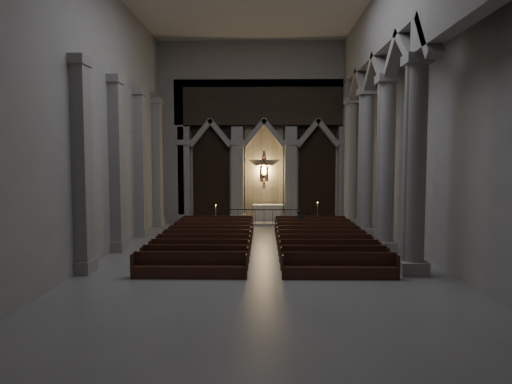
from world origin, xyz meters
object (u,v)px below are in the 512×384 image
worshipper (300,221)px  candle_stand_left (216,220)px  altar (268,212)px  altar_rail (264,215)px  pews (264,243)px  candle_stand_right (317,219)px

worshipper → candle_stand_left: bearing=132.6°
altar → worshipper: size_ratio=1.58×
altar_rail → pews: size_ratio=0.52×
candle_stand_left → candle_stand_right: candle_stand_right is taller
altar_rail → candle_stand_left: candle_stand_left is taller
altar → candle_stand_left: candle_stand_left is taller
candle_stand_right → worshipper: bearing=-115.6°
altar → candle_stand_left: (-3.34, -1.68, -0.31)m
altar → pews: (-0.27, -9.15, -0.37)m
altar_rail → altar: bearing=80.9°
altar_rail → candle_stand_right: size_ratio=3.75×
pews → worshipper: bearing=67.3°
altar_rail → candle_stand_right: 3.44m
pews → worshipper: 5.39m
altar → pews: size_ratio=0.19×
altar_rail → pews: 7.49m
altar → worshipper: (1.81, -4.19, -0.03)m
pews → worshipper: size_ratio=8.25×
candle_stand_left → pews: size_ratio=0.12×
altar_rail → worshipper: worshipper is taller
candle_stand_right → pews: (-3.41, -7.76, -0.10)m
candle_stand_right → worshipper: 3.12m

